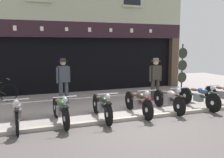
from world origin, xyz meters
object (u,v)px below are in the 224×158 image
(motorcycle_left, at_px, (61,109))
(motorcycle_center_left, at_px, (102,106))
(salesman_left, at_px, (63,79))
(motorcycle_center_right, at_px, (169,99))
(motorcycle_far_right, at_px, (224,94))
(motorcycle_far_left, at_px, (18,112))
(motorcycle_center, at_px, (138,102))
(advert_board_near, at_px, (53,55))
(tyre_sign_pole, at_px, (182,66))
(motorcycle_right, at_px, (199,96))
(shopkeeper_center, at_px, (155,77))

(motorcycle_left, bearing_deg, motorcycle_center_left, 177.44)
(salesman_left, bearing_deg, motorcycle_center_right, 130.13)
(motorcycle_left, distance_m, motorcycle_far_right, 6.19)
(motorcycle_far_left, relative_size, motorcycle_left, 1.02)
(motorcycle_center_left, xyz_separation_m, motorcycle_center, (1.27, 0.06, 0.00))
(salesman_left, bearing_deg, motorcycle_far_right, 145.27)
(motorcycle_center, height_order, salesman_left, salesman_left)
(motorcycle_center_left, height_order, advert_board_near, advert_board_near)
(motorcycle_far_left, distance_m, motorcycle_center, 3.68)
(salesman_left, bearing_deg, motorcycle_left, 65.62)
(motorcycle_far_left, xyz_separation_m, motorcycle_center_left, (2.41, -0.12, -0.00))
(salesman_left, xyz_separation_m, tyre_sign_pole, (5.78, 0.45, 0.29))
(motorcycle_far_left, relative_size, motorcycle_right, 1.01)
(motorcycle_center_right, xyz_separation_m, advert_board_near, (-3.12, 4.83, 1.38))
(motorcycle_right, bearing_deg, advert_board_near, -50.75)
(motorcycle_far_left, xyz_separation_m, salesman_left, (1.74, 2.43, 0.55))
(motorcycle_center_right, bearing_deg, motorcycle_left, 3.59)
(motorcycle_left, bearing_deg, motorcycle_right, 178.95)
(motorcycle_left, height_order, motorcycle_right, motorcycle_right)
(motorcycle_center_left, bearing_deg, motorcycle_center, -173.51)
(motorcycle_far_right, relative_size, salesman_left, 1.15)
(motorcycle_center_right, bearing_deg, tyre_sign_pole, -129.86)
(motorcycle_far_left, distance_m, tyre_sign_pole, 8.10)
(motorcycle_far_left, xyz_separation_m, advert_board_near, (1.73, 4.79, 1.37))
(motorcycle_center, bearing_deg, motorcycle_left, 3.53)
(motorcycle_left, height_order, tyre_sign_pole, tyre_sign_pole)
(motorcycle_right, xyz_separation_m, shopkeeper_center, (-0.75, 1.77, 0.54))
(motorcycle_center_left, bearing_deg, motorcycle_right, -175.33)
(motorcycle_right, height_order, shopkeeper_center, shopkeeper_center)
(motorcycle_center, xyz_separation_m, salesman_left, (-1.94, 2.49, 0.55))
(motorcycle_center, distance_m, salesman_left, 3.20)
(motorcycle_center, bearing_deg, advert_board_near, -65.51)
(motorcycle_center_left, bearing_deg, advert_board_near, -78.46)
(motorcycle_right, distance_m, tyre_sign_pole, 3.36)
(motorcycle_left, xyz_separation_m, salesman_left, (0.58, 2.53, 0.55))
(tyre_sign_pole, xyz_separation_m, advert_board_near, (-5.79, 1.91, 0.54))
(motorcycle_far_left, relative_size, motorcycle_center_right, 1.05)
(motorcycle_center, bearing_deg, tyre_sign_pole, -140.03)
(motorcycle_far_left, relative_size, salesman_left, 1.19)
(salesman_left, distance_m, advert_board_near, 2.50)
(motorcycle_right, bearing_deg, motorcycle_center, -2.80)
(motorcycle_right, relative_size, salesman_left, 1.17)
(motorcycle_center, height_order, advert_board_near, advert_board_near)
(motorcycle_center, relative_size, salesman_left, 1.18)
(motorcycle_center_left, bearing_deg, tyre_sign_pole, -145.96)
(motorcycle_center_right, bearing_deg, shopkeeper_center, -103.64)
(motorcycle_far_left, bearing_deg, motorcycle_center, -178.35)
(motorcycle_center_left, height_order, shopkeeper_center, shopkeeper_center)
(motorcycle_center_right, xyz_separation_m, motorcycle_right, (1.26, -0.02, 0.01))
(advert_board_near, bearing_deg, shopkeeper_center, -40.26)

